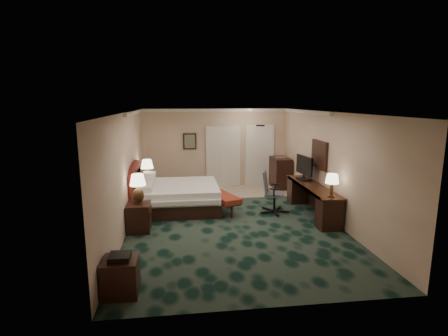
{
  "coord_description": "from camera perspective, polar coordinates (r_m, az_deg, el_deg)",
  "views": [
    {
      "loc": [
        -1.25,
        -8.23,
        2.97
      ],
      "look_at": [
        -0.12,
        0.6,
        1.25
      ],
      "focal_mm": 28.0,
      "sensor_mm": 36.0,
      "label": 1
    }
  ],
  "objects": [
    {
      "name": "tile_patch",
      "position": [
        11.72,
        3.51,
        -3.72
      ],
      "size": [
        3.2,
        1.7,
        0.01
      ],
      "primitive_type": "cube",
      "color": "tan",
      "rests_on": "ground"
    },
    {
      "name": "bed",
      "position": [
        9.81,
        -7.43,
        -4.66
      ],
      "size": [
        2.18,
        2.02,
        0.69
      ],
      "primitive_type": "cube",
      "color": "white",
      "rests_on": "ground"
    },
    {
      "name": "wall_mirror",
      "position": [
        9.69,
        15.31,
        2.13
      ],
      "size": [
        0.05,
        0.95,
        0.75
      ],
      "primitive_type": "cube",
      "color": "white",
      "rests_on": "wall_right"
    },
    {
      "name": "desk_chair",
      "position": [
        9.44,
        8.26,
        -3.93
      ],
      "size": [
        0.82,
        0.8,
        1.13
      ],
      "primitive_type": null,
      "rotation": [
        0.0,
        0.0,
        -0.34
      ],
      "color": "#45464B",
      "rests_on": "ground"
    },
    {
      "name": "nightstand_far",
      "position": [
        10.8,
        -12.47,
        -3.77
      ],
      "size": [
        0.44,
        0.5,
        0.55
      ],
      "primitive_type": "cube",
      "color": "black",
      "rests_on": "ground"
    },
    {
      "name": "minibar",
      "position": [
        12.18,
        9.17,
        -0.77
      ],
      "size": [
        0.55,
        0.99,
        1.05
      ],
      "primitive_type": "cube",
      "color": "black",
      "rests_on": "ground"
    },
    {
      "name": "wall_art",
      "position": [
        12.03,
        -5.61,
        4.35
      ],
      "size": [
        0.45,
        0.06,
        0.55
      ],
      "primitive_type": "cube",
      "color": "#56695F",
      "rests_on": "wall_back"
    },
    {
      "name": "wall_right",
      "position": [
        9.19,
        16.9,
        0.32
      ],
      "size": [
        0.0,
        7.5,
        2.7
      ],
      "primitive_type": "cube",
      "color": "tan",
      "rests_on": "ground"
    },
    {
      "name": "nightstand_near",
      "position": [
        8.35,
        -13.72,
        -7.83
      ],
      "size": [
        0.52,
        0.6,
        0.65
      ],
      "primitive_type": "cube",
      "color": "black",
      "rests_on": "ground"
    },
    {
      "name": "floor",
      "position": [
        8.84,
        1.26,
        -8.68
      ],
      "size": [
        5.0,
        7.5,
        0.0
      ],
      "primitive_type": "cube",
      "color": "black",
      "rests_on": "ground"
    },
    {
      "name": "wall_left",
      "position": [
        8.48,
        -15.64,
        -0.47
      ],
      "size": [
        0.0,
        7.5,
        2.7
      ],
      "primitive_type": "cube",
      "color": "tan",
      "rests_on": "ground"
    },
    {
      "name": "wall_back",
      "position": [
        12.16,
        -1.35,
        3.28
      ],
      "size": [
        5.0,
        0.0,
        2.7
      ],
      "primitive_type": "cube",
      "color": "tan",
      "rests_on": "ground"
    },
    {
      "name": "wall_front",
      "position": [
        4.93,
        7.88,
        -8.33
      ],
      "size": [
        5.0,
        0.0,
        2.7
      ],
      "primitive_type": "cube",
      "color": "tan",
      "rests_on": "ground"
    },
    {
      "name": "closet_doors",
      "position": [
        12.19,
        -0.15,
        1.88
      ],
      "size": [
        1.2,
        0.06,
        2.1
      ],
      "primitive_type": "cube",
      "color": "beige",
      "rests_on": "ground"
    },
    {
      "name": "crown_molding",
      "position": [
        8.34,
        1.33,
        8.75
      ],
      "size": [
        5.0,
        7.5,
        0.1
      ],
      "primitive_type": null,
      "color": "white",
      "rests_on": "wall_back"
    },
    {
      "name": "tv",
      "position": [
        10.0,
        12.97,
        0.0
      ],
      "size": [
        0.18,
        0.88,
        0.68
      ],
      "primitive_type": "cube",
      "rotation": [
        0.0,
        0.0,
        0.12
      ],
      "color": "black",
      "rests_on": "desk"
    },
    {
      "name": "lamp_far",
      "position": [
        10.68,
        -12.41,
        -0.49
      ],
      "size": [
        0.38,
        0.38,
        0.7
      ],
      "primitive_type": null,
      "rotation": [
        0.0,
        0.0,
        0.02
      ],
      "color": "#311B14",
      "rests_on": "nightstand_far"
    },
    {
      "name": "entry_door",
      "position": [
        12.43,
        5.8,
        2.0
      ],
      "size": [
        1.02,
        0.06,
        2.18
      ],
      "primitive_type": "cube",
      "color": "white",
      "rests_on": "ground"
    },
    {
      "name": "side_table",
      "position": [
        5.88,
        -16.5,
        -16.64
      ],
      "size": [
        0.53,
        0.53,
        0.58
      ],
      "primitive_type": "cube",
      "color": "black",
      "rests_on": "ground"
    },
    {
      "name": "lamp_near",
      "position": [
        8.2,
        -13.85,
        -3.33
      ],
      "size": [
        0.44,
        0.44,
        0.69
      ],
      "primitive_type": null,
      "rotation": [
        0.0,
        0.0,
        -0.24
      ],
      "color": "#311B14",
      "rests_on": "nightstand_near"
    },
    {
      "name": "ceiling",
      "position": [
        8.33,
        1.34,
        9.09
      ],
      "size": [
        5.0,
        7.5,
        0.0
      ],
      "primitive_type": "cube",
      "color": "silver",
      "rests_on": "wall_back"
    },
    {
      "name": "bed_bench",
      "position": [
        9.56,
        -0.45,
        -5.64
      ],
      "size": [
        0.98,
        1.51,
        0.48
      ],
      "primitive_type": "cube",
      "rotation": [
        0.0,
        0.0,
        0.37
      ],
      "color": "brown",
      "rests_on": "ground"
    },
    {
      "name": "desk_lamp",
      "position": [
        8.42,
        17.2,
        -2.71
      ],
      "size": [
        0.36,
        0.36,
        0.55
      ],
      "primitive_type": null,
      "rotation": [
        0.0,
        0.0,
        -0.17
      ],
      "color": "#311B14",
      "rests_on": "desk"
    },
    {
      "name": "desk",
      "position": [
        9.55,
        14.15,
        -5.07
      ],
      "size": [
        0.58,
        2.69,
        0.78
      ],
      "primitive_type": "cube",
      "color": "black",
      "rests_on": "ground"
    },
    {
      "name": "headboard",
      "position": [
        9.58,
        -14.25,
        -3.1
      ],
      "size": [
        0.12,
        2.0,
        1.4
      ],
      "primitive_type": null,
      "color": "#4A0D0D",
      "rests_on": "ground"
    }
  ]
}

